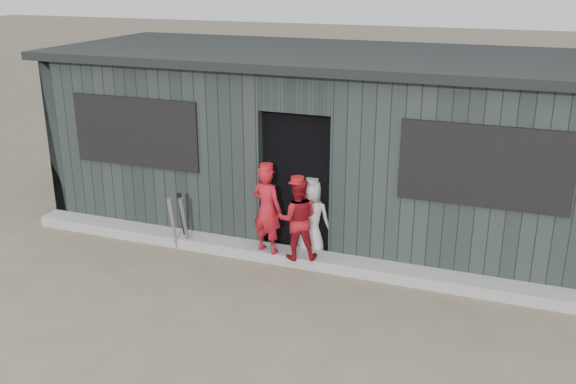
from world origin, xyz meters
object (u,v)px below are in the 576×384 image
at_px(bat_mid, 185,224).
at_px(player_grey_back, 312,218).
at_px(bat_left, 173,224).
at_px(dugout, 328,140).
at_px(player_red_right, 297,219).
at_px(bat_right, 182,219).
at_px(player_red_left, 267,209).

distance_m(bat_mid, player_grey_back, 1.78).
xyz_separation_m(bat_mid, player_grey_back, (1.71, 0.47, 0.14)).
height_order(bat_left, player_grey_back, player_grey_back).
bearing_deg(bat_left, dugout, 49.96).
xyz_separation_m(player_red_right, dugout, (-0.18, 1.84, 0.59)).
xyz_separation_m(bat_mid, dugout, (1.48, 1.86, 0.89)).
distance_m(bat_left, bat_right, 0.18).
distance_m(bat_left, player_grey_back, 1.93).
bearing_deg(dugout, bat_mid, -128.61).
relative_size(player_grey_back, dugout, 0.13).
bearing_deg(bat_mid, player_grey_back, 15.46).
relative_size(bat_left, player_grey_back, 0.74).
bearing_deg(player_red_right, player_grey_back, -115.49).
height_order(player_red_left, dugout, dugout).
bearing_deg(player_red_left, bat_left, 19.90).
distance_m(bat_left, player_red_right, 1.83).
distance_m(bat_mid, bat_right, 0.14).
bearing_deg(player_red_left, player_red_right, -173.89).
xyz_separation_m(bat_left, bat_right, (0.05, 0.17, 0.02)).
bearing_deg(dugout, bat_left, -130.04).
height_order(bat_left, player_red_right, player_red_right).
height_order(bat_mid, player_red_left, player_red_left).
distance_m(bat_right, player_grey_back, 1.84).
relative_size(player_red_left, player_grey_back, 1.10).
height_order(player_red_right, player_grey_back, player_red_right).
relative_size(bat_left, dugout, 0.10).
bearing_deg(player_red_right, bat_left, -17.24).
relative_size(bat_right, player_grey_back, 0.79).
bearing_deg(bat_right, player_red_left, -1.16).
xyz_separation_m(bat_right, player_red_left, (1.30, -0.03, 0.33)).
relative_size(player_red_left, dugout, 0.14).
xyz_separation_m(bat_left, dugout, (1.62, 1.93, 0.89)).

